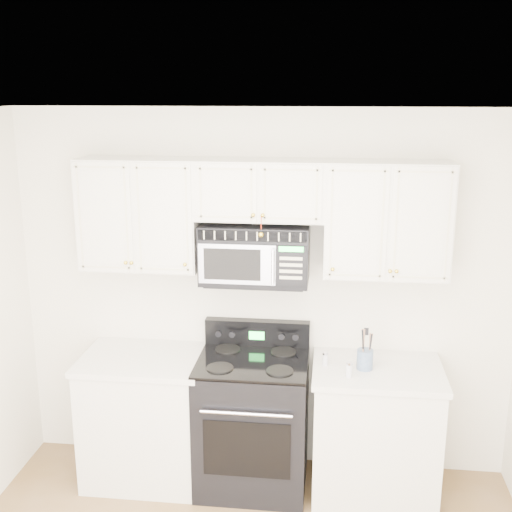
# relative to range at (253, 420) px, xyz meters

# --- Properties ---
(room) EXTENTS (3.51, 3.51, 2.61)m
(room) POSITION_rel_range_xyz_m (0.04, -1.44, 0.82)
(room) COLOR brown
(room) RESTS_ON ground
(base_cabinet_left) EXTENTS (0.86, 0.65, 0.92)m
(base_cabinet_left) POSITION_rel_range_xyz_m (-0.76, 0.00, -0.06)
(base_cabinet_left) COLOR silver
(base_cabinet_left) RESTS_ON ground
(base_cabinet_right) EXTENTS (0.86, 0.65, 0.92)m
(base_cabinet_right) POSITION_rel_range_xyz_m (0.84, 0.00, -0.06)
(base_cabinet_right) COLOR silver
(base_cabinet_right) RESTS_ON ground
(range) EXTENTS (0.75, 0.68, 1.12)m
(range) POSITION_rel_range_xyz_m (0.00, 0.00, 0.00)
(range) COLOR black
(range) RESTS_ON ground
(upper_cabinets) EXTENTS (2.44, 0.37, 0.75)m
(upper_cabinets) POSITION_rel_range_xyz_m (0.04, 0.15, 1.45)
(upper_cabinets) COLOR silver
(upper_cabinets) RESTS_ON ground
(microwave) EXTENTS (0.72, 0.41, 0.40)m
(microwave) POSITION_rel_range_xyz_m (0.00, 0.13, 1.17)
(microwave) COLOR black
(microwave) RESTS_ON ground
(utensil_crock) EXTENTS (0.11, 0.11, 0.29)m
(utensil_crock) POSITION_rel_range_xyz_m (0.75, -0.02, 0.51)
(utensil_crock) COLOR slate
(utensil_crock) RESTS_ON base_cabinet_right
(shaker_salt) EXTENTS (0.04, 0.04, 0.09)m
(shaker_salt) POSITION_rel_range_xyz_m (0.49, 0.00, 0.48)
(shaker_salt) COLOR #B7B8C5
(shaker_salt) RESTS_ON base_cabinet_right
(shaker_pepper) EXTENTS (0.04, 0.04, 0.10)m
(shaker_pepper) POSITION_rel_range_xyz_m (0.64, -0.16, 0.49)
(shaker_pepper) COLOR #B7B8C5
(shaker_pepper) RESTS_ON base_cabinet_right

